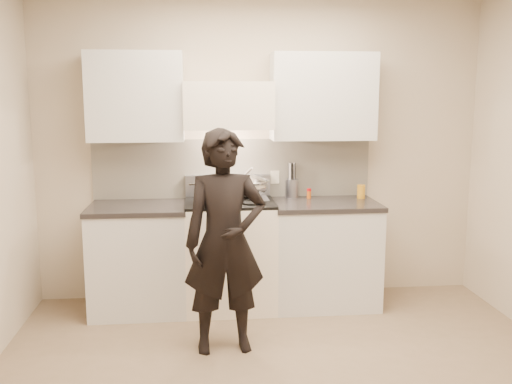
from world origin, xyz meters
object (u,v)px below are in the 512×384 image
person (225,242)px  wok (248,186)px  counter_right (324,253)px  utensil_crock (292,187)px  stove (230,254)px

person → wok: bearing=70.0°
counter_right → person: (-0.91, -0.86, 0.35)m
counter_right → utensil_crock: size_ratio=2.92×
stove → person: 0.92m
wok → person: person is taller
stove → utensil_crock: bearing=22.9°
counter_right → stove: bearing=-180.0°
stove → person: bearing=-95.4°
stove → counter_right: bearing=0.0°
stove → person: (-0.08, -0.86, 0.33)m
stove → wok: bearing=28.9°
counter_right → wok: wok is taller
counter_right → person: person is taller
person → utensil_crock: bearing=53.7°
stove → person: size_ratio=0.59×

